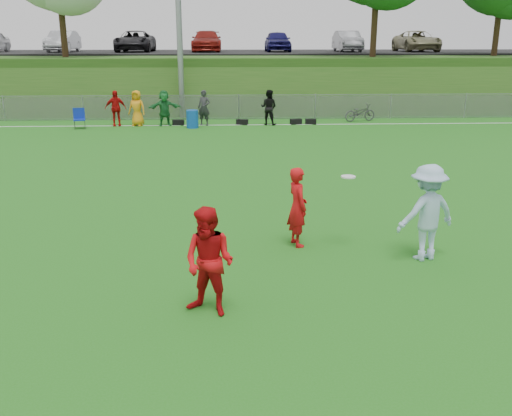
{
  "coord_description": "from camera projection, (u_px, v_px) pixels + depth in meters",
  "views": [
    {
      "loc": [
        -0.55,
        -9.88,
        4.18
      ],
      "look_at": [
        -0.05,
        0.5,
        1.04
      ],
      "focal_mm": 40.0,
      "sensor_mm": 36.0,
      "label": 1
    }
  ],
  "objects": [
    {
      "name": "berm",
      "position": [
        236.0,
        76.0,
        39.88
      ],
      "size": [
        120.0,
        18.0,
        3.0
      ],
      "primitive_type": "cube",
      "color": "#234F16",
      "rests_on": "ground"
    },
    {
      "name": "fence",
      "position": [
        239.0,
        107.0,
        29.62
      ],
      "size": [
        58.0,
        0.06,
        1.3
      ],
      "color": "gray",
      "rests_on": "ground"
    },
    {
      "name": "bicycle",
      "position": [
        360.0,
        113.0,
        28.98
      ],
      "size": [
        1.78,
        1.06,
        0.88
      ],
      "primitive_type": "imported",
      "rotation": [
        0.0,
        0.0,
        1.87
      ],
      "color": "#323235",
      "rests_on": "ground"
    },
    {
      "name": "gear_bags",
      "position": [
        257.0,
        122.0,
        27.99
      ],
      "size": [
        7.08,
        0.46,
        0.26
      ],
      "color": "black",
      "rests_on": "ground"
    },
    {
      "name": "frisbee",
      "position": [
        348.0,
        177.0,
        11.34
      ],
      "size": [
        0.3,
        0.3,
        0.03
      ],
      "color": "silver",
      "rests_on": "ground"
    },
    {
      "name": "player_red_center",
      "position": [
        209.0,
        262.0,
        8.72
      ],
      "size": [
        1.05,
        0.97,
        1.73
      ],
      "primitive_type": "imported",
      "rotation": [
        0.0,
        0.0,
        -0.48
      ],
      "color": "red",
      "rests_on": "ground"
    },
    {
      "name": "player_red_left",
      "position": [
        297.0,
        207.0,
        11.67
      ],
      "size": [
        0.55,
        0.69,
        1.65
      ],
      "primitive_type": "imported",
      "rotation": [
        0.0,
        0.0,
        1.85
      ],
      "color": "red",
      "rests_on": "ground"
    },
    {
      "name": "camp_chair",
      "position": [
        80.0,
        123.0,
        26.72
      ],
      "size": [
        0.64,
        0.65,
        0.95
      ],
      "rotation": [
        0.0,
        0.0,
        0.24
      ],
      "color": "#0E27A1",
      "rests_on": "ground"
    },
    {
      "name": "sideline_far",
      "position": [
        240.0,
        125.0,
        27.89
      ],
      "size": [
        60.0,
        0.1,
        0.01
      ],
      "primitive_type": "cube",
      "color": "white",
      "rests_on": "ground"
    },
    {
      "name": "car_row",
      "position": [
        219.0,
        41.0,
        40.11
      ],
      "size": [
        32.04,
        5.18,
        1.44
      ],
      "color": "silver",
      "rests_on": "parking_lot"
    },
    {
      "name": "spectator_row",
      "position": [
        178.0,
        108.0,
        27.51
      ],
      "size": [
        8.42,
        0.91,
        1.69
      ],
      "color": "#BB0C0D",
      "rests_on": "ground"
    },
    {
      "name": "recycling_bin",
      "position": [
        192.0,
        119.0,
        26.9
      ],
      "size": [
        0.66,
        0.66,
        0.84
      ],
      "primitive_type": "cylinder",
      "rotation": [
        0.0,
        0.0,
        0.21
      ],
      "color": "#0F49A8",
      "rests_on": "ground"
    },
    {
      "name": "ground",
      "position": [
        260.0,
        269.0,
        10.68
      ],
      "size": [
        120.0,
        120.0,
        0.0
      ],
      "primitive_type": "plane",
      "color": "#206A16",
      "rests_on": "ground"
    },
    {
      "name": "player_blue",
      "position": [
        427.0,
        213.0,
        10.9
      ],
      "size": [
        1.37,
        1.04,
        1.88
      ],
      "primitive_type": "imported",
      "rotation": [
        0.0,
        0.0,
        3.45
      ],
      "color": "#A7C8E7",
      "rests_on": "ground"
    },
    {
      "name": "parking_lot",
      "position": [
        235.0,
        52.0,
        41.35
      ],
      "size": [
        120.0,
        12.0,
        0.1
      ],
      "primitive_type": "cube",
      "color": "black",
      "rests_on": "berm"
    }
  ]
}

